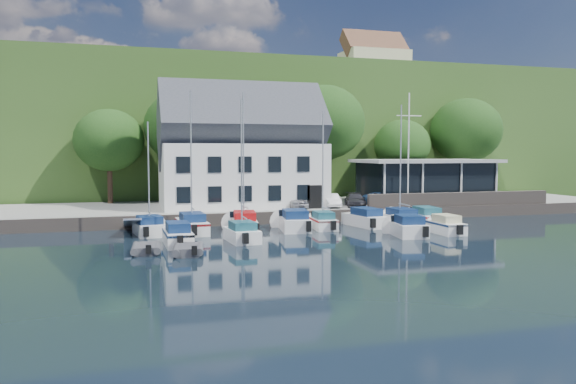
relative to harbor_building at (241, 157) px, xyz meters
name	(u,v)px	position (x,y,z in m)	size (l,w,h in m)	color
ground	(399,242)	(7.00, -16.50, -5.35)	(180.00, 180.00, 0.00)	black
quay	(312,208)	(7.00, 1.00, -4.85)	(60.00, 13.00, 1.00)	gray
quay_face	(337,216)	(7.00, -5.50, -4.85)	(60.00, 0.30, 1.00)	#645850
hillside	(229,139)	(7.00, 45.50, 2.65)	(160.00, 75.00, 16.00)	#32511E
field_patch	(264,96)	(15.00, 53.50, 10.80)	(50.00, 30.00, 0.30)	#536030
farmhouse	(374,64)	(29.00, 35.50, 14.75)	(10.40, 7.00, 8.20)	beige
harbor_building	(241,157)	(0.00, 0.00, 0.00)	(14.40, 8.20, 8.70)	white
club_pavilion	(425,181)	(18.00, -0.50, -2.30)	(13.20, 7.20, 4.10)	black
seawall	(461,199)	(19.00, -5.10, -3.75)	(18.00, 0.50, 1.20)	#645850
gangway	(132,233)	(-9.50, -7.50, -5.35)	(1.20, 6.00, 1.40)	silver
car_silver	(295,200)	(4.03, -3.11, -3.70)	(1.55, 3.84, 1.31)	#B0B0B5
car_white	(331,200)	(7.31, -3.14, -3.76)	(1.24, 3.56, 1.17)	white
car_dgrey	(355,200)	(9.56, -3.22, -3.77)	(1.63, 4.00, 1.16)	#2E2E33
car_blue	(383,198)	(12.24, -3.18, -3.70)	(1.50, 3.79, 1.30)	#2E578E
flagpole	(409,150)	(14.15, -4.29, 0.65)	(2.40, 0.20, 9.99)	white
tree_0	(109,156)	(-11.34, 5.95, 0.06)	(6.46, 6.46, 8.82)	#133610
tree_1	(185,146)	(-4.33, 5.68, 1.01)	(7.84, 7.84, 10.72)	#133610
tree_2	(274,147)	(4.63, 6.20, 0.98)	(7.80, 7.80, 10.67)	#133610
tree_3	(323,142)	(9.73, 5.66, 1.50)	(8.55, 8.55, 11.69)	#133610
tree_4	(402,158)	(18.91, 6.05, -0.19)	(6.09, 6.09, 8.32)	#133610
tree_5	(465,147)	(26.54, 5.71, 1.03)	(7.88, 7.88, 10.77)	#133610
boat_r1_0	(149,175)	(-8.35, -8.93, -1.15)	(2.01, 5.08, 8.41)	white
boat_r1_1	(191,170)	(-5.39, -8.80, -0.79)	(2.01, 6.49, 9.12)	white
boat_r1_2	(244,168)	(-1.68, -9.21, -0.72)	(1.94, 6.65, 9.26)	white
boat_r1_3	(294,220)	(2.09, -9.38, -4.57)	(2.17, 6.21, 1.55)	white
boat_r1_4	(323,175)	(4.37, -9.26, -1.24)	(1.66, 5.05, 8.21)	white
boat_r1_5	(365,217)	(8.06, -8.79, -4.61)	(1.93, 6.19, 1.48)	white
boat_r1_6	(400,171)	(10.77, -9.37, -1.00)	(2.10, 6.08, 8.69)	white
boat_r1_7	(425,215)	(13.17, -9.04, -4.63)	(1.88, 6.32, 1.44)	white
boat_r2_0	(178,233)	(-6.83, -13.76, -4.61)	(1.74, 5.69, 1.48)	white
boat_r2_1	(242,178)	(-2.71, -13.62, -1.22)	(1.86, 4.85, 8.26)	white
boat_r2_3	(408,225)	(8.81, -14.35, -4.61)	(2.09, 4.96, 1.48)	white
boat_r2_4	(445,224)	(11.96, -13.91, -4.67)	(1.68, 5.02, 1.37)	white
dinghy_0	(146,247)	(-8.81, -16.02, -5.02)	(1.72, 2.86, 0.67)	#3C3D42
dinghy_1	(188,248)	(-6.52, -17.09, -5.00)	(1.78, 2.97, 0.69)	#3C3D42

